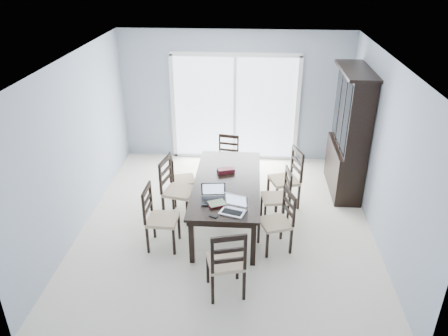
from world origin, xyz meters
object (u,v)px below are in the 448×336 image
(chair_end_near, at_px, (227,257))
(laptop_dark, at_px, (214,198))
(chair_left_near, at_px, (156,211))
(china_hutch, at_px, (349,134))
(cell_phone, at_px, (214,217))
(hot_tub, at_px, (209,118))
(chair_left_mid, at_px, (173,182))
(chair_right_far, at_px, (290,172))
(chair_end_far, at_px, (228,154))
(chair_right_mid, at_px, (281,191))
(laptop_silver, at_px, (233,209))
(game_box, at_px, (226,171))
(dining_table, at_px, (227,186))
(chair_right_near, at_px, (282,215))
(chair_left_far, at_px, (178,174))

(chair_end_near, relative_size, laptop_dark, 3.13)
(chair_left_near, bearing_deg, china_hutch, 124.23)
(cell_phone, bearing_deg, china_hutch, 72.55)
(laptop_dark, height_order, hot_tub, laptop_dark)
(chair_left_mid, bearing_deg, chair_left_near, 4.04)
(chair_left_mid, distance_m, chair_right_far, 1.94)
(chair_left_mid, xyz_separation_m, chair_end_far, (0.79, 1.33, -0.09))
(china_hutch, distance_m, laptop_dark, 2.87)
(chair_left_mid, relative_size, chair_right_far, 1.02)
(chair_right_mid, relative_size, chair_end_far, 1.03)
(chair_end_far, bearing_deg, chair_left_near, 76.73)
(chair_end_far, relative_size, laptop_dark, 2.77)
(chair_right_mid, distance_m, laptop_silver, 1.24)
(laptop_silver, distance_m, hot_tub, 4.53)
(chair_right_far, relative_size, laptop_dark, 3.16)
(laptop_dark, height_order, game_box, laptop_dark)
(hot_tub, bearing_deg, dining_table, -79.88)
(chair_right_near, distance_m, hot_tub, 4.40)
(chair_right_near, distance_m, laptop_silver, 0.78)
(hot_tub, bearing_deg, chair_right_far, -60.58)
(chair_end_near, bearing_deg, laptop_dark, 89.20)
(chair_left_near, xyz_separation_m, chair_right_mid, (1.81, 0.77, -0.04))
(dining_table, height_order, laptop_dark, laptop_dark)
(china_hutch, bearing_deg, chair_right_mid, -136.24)
(chair_left_far, distance_m, game_box, 0.92)
(laptop_dark, distance_m, cell_phone, 0.39)
(chair_end_far, bearing_deg, hot_tub, -65.47)
(cell_phone, bearing_deg, dining_table, 109.52)
(china_hutch, xyz_separation_m, chair_right_far, (-1.02, -0.59, -0.46))
(chair_left_mid, height_order, game_box, chair_left_mid)
(cell_phone, xyz_separation_m, game_box, (0.08, 1.30, 0.03))
(dining_table, distance_m, chair_right_near, 1.00)
(laptop_dark, xyz_separation_m, game_box, (0.11, 0.91, -0.02))
(cell_phone, bearing_deg, laptop_silver, 52.33)
(chair_left_mid, xyz_separation_m, laptop_dark, (0.71, -0.74, 0.18))
(china_hutch, bearing_deg, game_box, -155.26)
(dining_table, height_order, laptop_silver, laptop_silver)
(laptop_silver, bearing_deg, cell_phone, -135.99)
(chair_right_mid, bearing_deg, china_hutch, -54.38)
(dining_table, relative_size, chair_end_far, 2.16)
(china_hutch, height_order, chair_right_mid, china_hutch)
(hot_tub, bearing_deg, chair_left_mid, -93.74)
(chair_end_near, distance_m, cell_phone, 0.70)
(chair_end_near, height_order, cell_phone, chair_end_near)
(dining_table, xyz_separation_m, laptop_dark, (-0.15, -0.61, 0.13))
(dining_table, bearing_deg, hot_tub, 100.12)
(chair_left_mid, bearing_deg, laptop_dark, 55.97)
(chair_left_mid, xyz_separation_m, chair_right_near, (1.67, -0.71, -0.07))
(chair_left_near, relative_size, laptop_silver, 2.92)
(game_box, xyz_separation_m, hot_tub, (-0.60, 3.28, -0.32))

